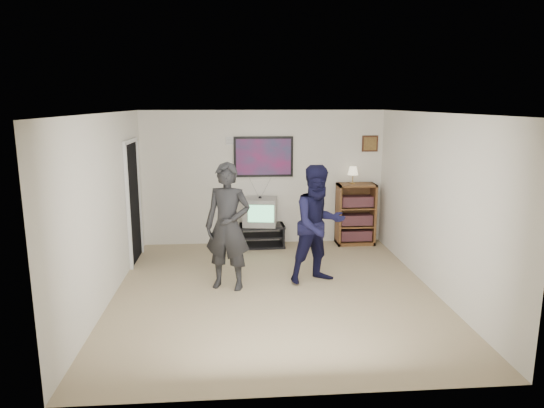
{
  "coord_description": "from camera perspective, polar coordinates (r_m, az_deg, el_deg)",
  "views": [
    {
      "loc": [
        -0.55,
        -6.45,
        2.64
      ],
      "look_at": [
        0.01,
        0.6,
        1.15
      ],
      "focal_mm": 32.0,
      "sensor_mm": 36.0,
      "label": 1
    }
  ],
  "objects": [
    {
      "name": "person_tall",
      "position": [
        6.9,
        -5.21,
        -2.66
      ],
      "size": [
        0.77,
        0.62,
        1.82
      ],
      "primitive_type": "imported",
      "rotation": [
        0.0,
        0.0,
        -0.31
      ],
      "color": "black",
      "rests_on": "room_shell"
    },
    {
      "name": "table_lamp",
      "position": [
        9.13,
        9.49,
        3.37
      ],
      "size": [
        0.2,
        0.2,
        0.32
      ],
      "primitive_type": null,
      "color": "#F8E8BC",
      "rests_on": "bookshelf"
    },
    {
      "name": "person_short",
      "position": [
        7.15,
        5.5,
        -2.41
      ],
      "size": [
        1.03,
        0.91,
        1.76
      ],
      "primitive_type": "imported",
      "rotation": [
        0.0,
        0.0,
        0.34
      ],
      "color": "black",
      "rests_on": "room_shell"
    },
    {
      "name": "controller_right",
      "position": [
        7.35,
        5.25,
        -1.17
      ],
      "size": [
        0.08,
        0.14,
        0.04
      ],
      "primitive_type": "cube",
      "rotation": [
        0.0,
        0.0,
        0.38
      ],
      "color": "white",
      "rests_on": "person_short"
    },
    {
      "name": "small_picture",
      "position": [
        9.32,
        11.45,
        6.98
      ],
      "size": [
        0.3,
        0.03,
        0.3
      ],
      "primitive_type": "cube",
      "color": "black",
      "rests_on": "room_shell"
    },
    {
      "name": "media_stand",
      "position": [
        9.03,
        -1.2,
        -3.74
      ],
      "size": [
        0.84,
        0.49,
        0.41
      ],
      "rotation": [
        0.0,
        0.0,
        0.04
      ],
      "color": "black",
      "rests_on": "room_shell"
    },
    {
      "name": "room_shell",
      "position": [
        6.96,
        0.09,
        0.38
      ],
      "size": [
        4.51,
        5.0,
        2.51
      ],
      "color": "#94785E",
      "rests_on": "ground"
    },
    {
      "name": "crt_television",
      "position": [
        8.91,
        -1.41,
        -0.9
      ],
      "size": [
        0.66,
        0.59,
        0.5
      ],
      "primitive_type": null,
      "rotation": [
        0.0,
        0.0,
        -0.15
      ],
      "color": "gray",
      "rests_on": "media_stand"
    },
    {
      "name": "bookshelf",
      "position": [
        9.25,
        9.8,
        -1.17
      ],
      "size": [
        0.7,
        0.4,
        1.15
      ],
      "primitive_type": null,
      "color": "#563C19",
      "rests_on": "room_shell"
    },
    {
      "name": "controller_left",
      "position": [
        7.08,
        -5.33,
        -0.64
      ],
      "size": [
        0.07,
        0.14,
        0.04
      ],
      "primitive_type": "cube",
      "rotation": [
        0.0,
        0.0,
        -0.27
      ],
      "color": "white",
      "rests_on": "person_tall"
    },
    {
      "name": "air_vent",
      "position": [
        8.96,
        -4.56,
        7.44
      ],
      "size": [
        0.28,
        0.02,
        0.14
      ],
      "primitive_type": "cube",
      "color": "white",
      "rests_on": "room_shell"
    },
    {
      "name": "poster",
      "position": [
        9.0,
        -1.01,
        5.57
      ],
      "size": [
        1.1,
        0.03,
        0.75
      ],
      "primitive_type": "cube",
      "color": "black",
      "rests_on": "room_shell"
    },
    {
      "name": "doorway",
      "position": [
        8.38,
        -16.03,
        0.15
      ],
      "size": [
        0.03,
        0.85,
        2.0
      ],
      "primitive_type": "cube",
      "color": "black",
      "rests_on": "room_shell"
    }
  ]
}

